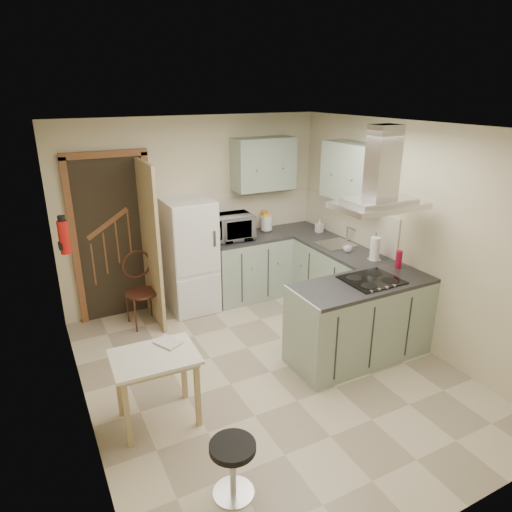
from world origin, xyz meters
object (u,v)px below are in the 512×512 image
extractor_hood (379,205)px  microwave (229,227)px  bentwood_chair (142,293)px  peninsula (361,320)px  fridge (190,256)px  stool (233,469)px  drop_leaf_table (157,388)px

extractor_hood → microwave: bearing=111.2°
extractor_hood → bentwood_chair: bearing=137.8°
peninsula → bentwood_chair: 2.67m
fridge → stool: size_ratio=3.29×
peninsula → stool: bearing=-152.8°
fridge → microwave: 0.65m
peninsula → drop_leaf_table: peninsula is taller
drop_leaf_table → bentwood_chair: bentwood_chair is taller
extractor_hood → stool: bearing=-153.9°
bentwood_chair → stool: 2.88m
drop_leaf_table → microwave: (1.60, 1.97, 0.73)m
drop_leaf_table → bentwood_chair: size_ratio=0.84×
drop_leaf_table → microwave: bearing=53.3°
drop_leaf_table → stool: drop_leaf_table is taller
peninsula → stool: peninsula is taller
peninsula → stool: 2.27m
extractor_hood → fridge: bearing=123.8°
extractor_hood → drop_leaf_table: 2.74m
extractor_hood → drop_leaf_table: extractor_hood is taller
microwave → bentwood_chair: bearing=-171.2°
extractor_hood → drop_leaf_table: bearing=-179.9°
fridge → peninsula: bearing=-58.3°
extractor_hood → microwave: (-0.76, 1.97, -0.65)m
drop_leaf_table → peninsula: bearing=2.5°
peninsula → drop_leaf_table: (-2.27, -0.00, -0.11)m
peninsula → extractor_hood: extractor_hood is taller
extractor_hood → bentwood_chair: (-2.03, 1.84, -1.29)m
fridge → stool: (-0.79, -3.01, -0.52)m
fridge → microwave: bearing=-1.3°
stool → microwave: size_ratio=0.75×
peninsula → microwave: size_ratio=2.55×
bentwood_chair → stool: size_ratio=1.88×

